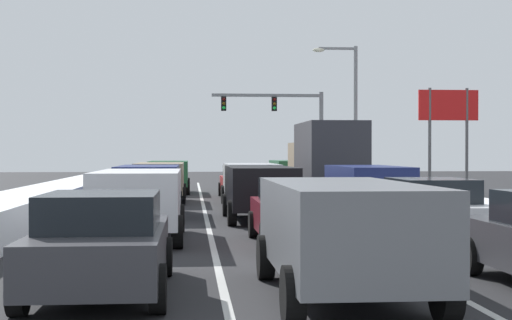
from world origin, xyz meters
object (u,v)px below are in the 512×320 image
object	(u,v)px
street_lamp_right_mid	(350,104)
roadside_sign_right	(448,116)
suv_tan_left_lane_fourth	(160,179)
suv_green_left_lane_fifth	(169,174)
suv_black_center_lane_third	(260,188)
traffic_light_gantry	(287,117)
suv_navy_right_lane_third	(368,186)
sedan_white_right_lane_second	(430,211)
suv_navy_left_lane_third	(149,185)
box_truck_right_lane_fourth	(326,157)
sedan_red_center_lane_fifth	(241,181)
suv_white_left_lane_second	(139,198)
suv_green_right_lane_fifth	(291,173)
suv_silver_center_lane_fourth	(251,180)
suv_gray_center_lane_nearest	(343,228)
sedan_charcoal_left_lane_nearest	(102,243)
sedan_maroon_center_lane_second	(298,212)

from	to	relation	value
street_lamp_right_mid	roadside_sign_right	xyz separation A→B (m)	(4.24, -4.90, -0.96)
suv_tan_left_lane_fourth	suv_green_left_lane_fifth	world-z (taller)	same
suv_black_center_lane_third	traffic_light_gantry	distance (m)	28.05
suv_navy_right_lane_third	suv_black_center_lane_third	bearing A→B (deg)	-168.63
suv_black_center_lane_third	suv_green_left_lane_fifth	distance (m)	16.47
sedan_white_right_lane_second	suv_tan_left_lane_fourth	bearing A→B (deg)	114.29
suv_black_center_lane_third	suv_navy_left_lane_third	size ratio (longest dim) A/B	1.00
box_truck_right_lane_fourth	sedan_red_center_lane_fifth	size ratio (longest dim) A/B	1.60
street_lamp_right_mid	suv_navy_right_lane_third	bearing A→B (deg)	-100.23
suv_white_left_lane_second	traffic_light_gantry	distance (m)	33.60
suv_navy_left_lane_third	traffic_light_gantry	distance (m)	26.86
suv_tan_left_lane_fourth	sedan_white_right_lane_second	bearing A→B (deg)	-65.71
sedan_white_right_lane_second	roadside_sign_right	xyz separation A→B (m)	(8.00, 21.89, 3.25)
suv_navy_left_lane_third	street_lamp_right_mid	bearing A→B (deg)	60.00
sedan_white_right_lane_second	suv_green_right_lane_fifth	world-z (taller)	suv_green_right_lane_fifth
suv_navy_right_lane_third	suv_silver_center_lane_fourth	xyz separation A→B (m)	(-3.36, 5.46, 0.00)
sedan_white_right_lane_second	suv_white_left_lane_second	size ratio (longest dim) A/B	0.92
suv_silver_center_lane_fourth	suv_green_left_lane_fifth	size ratio (longest dim) A/B	1.00
suv_silver_center_lane_fourth	roadside_sign_right	size ratio (longest dim) A/B	0.89
sedan_red_center_lane_fifth	sedan_white_right_lane_second	bearing A→B (deg)	-80.12
sedan_white_right_lane_second	suv_white_left_lane_second	bearing A→B (deg)	169.29
traffic_light_gantry	street_lamp_right_mid	distance (m)	7.55
suv_white_left_lane_second	roadside_sign_right	xyz separation A→B (m)	(14.75, 20.62, 3.00)
box_truck_right_lane_fourth	street_lamp_right_mid	world-z (taller)	street_lamp_right_mid
suv_navy_right_lane_third	suv_black_center_lane_third	distance (m)	3.63
suv_green_left_lane_fifth	traffic_light_gantry	xyz separation A→B (m)	(7.59, 11.35, 3.48)
suv_navy_right_lane_third	suv_tan_left_lane_fourth	size ratio (longest dim) A/B	1.00
suv_green_right_lane_fifth	suv_tan_left_lane_fourth	distance (m)	11.24
suv_gray_center_lane_nearest	suv_tan_left_lane_fourth	bearing A→B (deg)	99.27
traffic_light_gantry	roadside_sign_right	size ratio (longest dim) A/B	1.37
suv_silver_center_lane_fourth	suv_gray_center_lane_nearest	bearing A→B (deg)	-90.43
box_truck_right_lane_fourth	sedan_charcoal_left_lane_nearest	bearing A→B (deg)	-108.79
sedan_white_right_lane_second	box_truck_right_lane_fourth	bearing A→B (deg)	88.84
sedan_maroon_center_lane_second	street_lamp_right_mid	bearing A→B (deg)	75.70
suv_navy_right_lane_third	suv_navy_left_lane_third	distance (m)	7.21
suv_black_center_lane_third	traffic_light_gantry	xyz separation A→B (m)	(4.33, 27.50, 3.48)
suv_tan_left_lane_fourth	suv_silver_center_lane_fourth	bearing A→B (deg)	-35.46
sedan_charcoal_left_lane_nearest	sedan_white_right_lane_second	bearing A→B (deg)	39.84
suv_green_right_lane_fifth	suv_white_left_lane_second	xyz separation A→B (m)	(-6.71, -22.75, 0.00)
suv_green_left_lane_fifth	street_lamp_right_mid	bearing A→B (deg)	22.75
suv_silver_center_lane_fourth	suv_white_left_lane_second	xyz separation A→B (m)	(-3.58, -11.19, 0.00)
sedan_charcoal_left_lane_nearest	suv_white_left_lane_second	distance (m)	6.97
sedan_white_right_lane_second	sedan_charcoal_left_lane_nearest	distance (m)	8.87
suv_gray_center_lane_nearest	sedan_red_center_lane_fifth	bearing A→B (deg)	89.67
suv_navy_left_lane_third	suv_green_left_lane_fifth	world-z (taller)	same
suv_navy_left_lane_third	suv_green_left_lane_fifth	xyz separation A→B (m)	(0.26, 14.09, 0.00)
suv_green_right_lane_fifth	suv_silver_center_lane_fourth	xyz separation A→B (m)	(-3.13, -11.57, 0.00)
sedan_maroon_center_lane_second	roadside_sign_right	size ratio (longest dim) A/B	0.82
sedan_red_center_lane_fifth	roadside_sign_right	world-z (taller)	roadside_sign_right
suv_green_left_lane_fifth	sedan_white_right_lane_second	bearing A→B (deg)	-73.54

